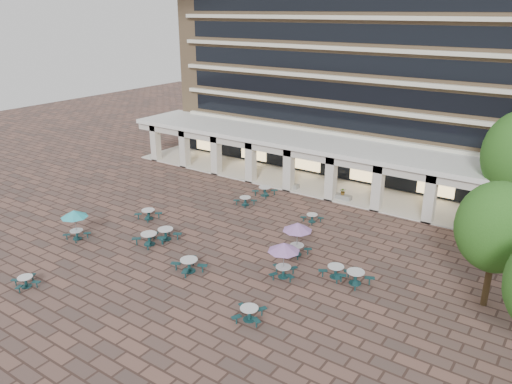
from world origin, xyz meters
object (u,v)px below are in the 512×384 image
picnic_table_0 (149,238)px  planter_left (291,183)px  picnic_table_1 (26,281)px  gazebo (510,229)px  picnic_table_2 (189,264)px  planter_right (343,196)px

picnic_table_0 → planter_left: planter_left is taller
picnic_table_1 → gazebo: bearing=59.9°
picnic_table_2 → gazebo: bearing=57.3°
planter_right → picnic_table_2: bearing=-98.6°
planter_left → planter_right: (5.24, 0.00, -0.13)m
picnic_table_1 → gazebo: 30.25m
picnic_table_0 → gazebo: (21.04, 11.41, 1.87)m
picnic_table_0 → planter_left: size_ratio=1.36×
picnic_table_0 → picnic_table_1: bearing=-97.4°
picnic_table_1 → planter_right: size_ratio=1.18×
picnic_table_1 → planter_left: bearing=99.6°
picnic_table_1 → planter_left: (4.08, 23.90, 0.15)m
planter_right → picnic_table_1: bearing=-111.3°
picnic_table_0 → planter_right: (7.45, 15.67, -0.09)m
picnic_table_0 → gazebo: gazebo is taller
gazebo → planter_right: (-13.60, 4.26, -1.96)m
picnic_table_2 → planter_right: size_ratio=1.50×
picnic_table_1 → picnic_table_2: 9.72m
planter_right → picnic_table_0: bearing=-115.4°
picnic_table_2 → planter_left: bearing=118.2°
picnic_table_2 → gazebo: size_ratio=0.66×
planter_left → planter_right: 5.24m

